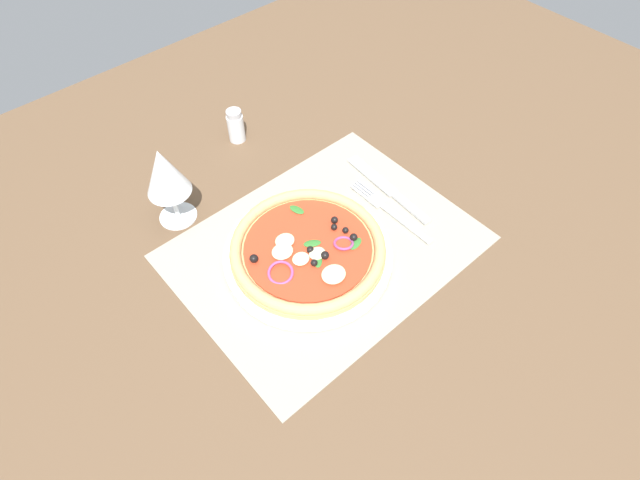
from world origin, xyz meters
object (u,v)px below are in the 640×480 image
at_px(fork, 386,208).
at_px(wine_glass, 165,174).
at_px(pizza, 308,248).
at_px(plate, 308,255).
at_px(knife, 387,188).
at_px(pepper_shaker, 236,126).

distance_m(fork, wine_glass, 0.37).
height_order(pizza, wine_glass, wine_glass).
xyz_separation_m(plate, fork, (0.17, -0.01, -0.00)).
bearing_deg(knife, plate, 100.12).
xyz_separation_m(plate, pepper_shaker, (0.09, 0.31, 0.02)).
distance_m(plate, knife, 0.21).
relative_size(fork, knife, 0.90).
height_order(plate, pepper_shaker, pepper_shaker).
bearing_deg(plate, wine_glass, 116.65).
bearing_deg(pizza, fork, -3.33).
bearing_deg(pizza, pepper_shaker, 74.57).
bearing_deg(fork, pizza, 86.60).
relative_size(knife, pepper_shaker, 2.99).
distance_m(pizza, wine_glass, 0.25).
bearing_deg(plate, pepper_shaker, 74.61).
bearing_deg(pizza, plate, 56.41).
height_order(knife, pepper_shaker, pepper_shaker).
bearing_deg(wine_glass, knife, -31.63).
distance_m(fork, pepper_shaker, 0.34).
bearing_deg(pepper_shaker, plate, -105.39).
bearing_deg(fork, knife, -47.45).
xyz_separation_m(fork, pepper_shaker, (-0.08, 0.32, 0.03)).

